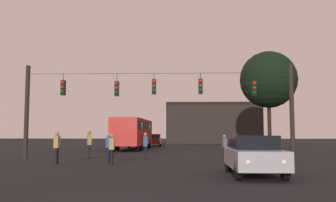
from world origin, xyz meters
TOP-DOWN VIEW (x-y plane):
  - ground_plane at (0.00, 24.50)m, footprint 168.00×168.00m
  - overhead_signal_span at (-0.01, 15.76)m, footprint 17.00×0.44m
  - city_bus at (-3.31, 29.50)m, footprint 2.91×11.08m
  - car_near_right at (4.22, 6.99)m, footprint 1.84×4.35m
  - car_far_left at (-1.94, 39.73)m, footprint 2.00×4.40m
  - pedestrian_crossing_left at (-2.53, 13.12)m, footprint 0.32×0.41m
  - pedestrian_crossing_center at (-0.71, 15.15)m, footprint 0.30×0.40m
  - pedestrian_crossing_right at (-2.04, 11.33)m, footprint 0.26×0.37m
  - pedestrian_near_bus at (-4.33, 15.88)m, footprint 0.35×0.42m
  - pedestrian_trailing at (-5.05, 11.91)m, footprint 0.25×0.37m
  - pedestrian_far_side at (4.11, 15.37)m, footprint 0.30×0.40m
  - corner_building at (6.71, 55.10)m, footprint 15.07×10.21m
  - tree_left_silhouette at (10.94, 32.48)m, footprint 6.13×6.13m

SIDE VIEW (x-z plane):
  - ground_plane at x=0.00m, z-range 0.00..0.00m
  - car_near_right at x=4.22m, z-range 0.04..1.56m
  - car_far_left at x=-1.94m, z-range 0.04..1.56m
  - pedestrian_far_side at x=4.11m, z-range 0.09..1.62m
  - pedestrian_crossing_right at x=-2.04m, z-range 0.10..1.69m
  - pedestrian_crossing_left at x=-2.53m, z-range 0.10..1.74m
  - pedestrian_crossing_center at x=-0.71m, z-range 0.11..1.75m
  - pedestrian_trailing at x=-5.05m, z-range 0.11..1.80m
  - pedestrian_near_bus at x=-4.33m, z-range 0.12..1.90m
  - city_bus at x=-3.31m, z-range 0.37..3.37m
  - corner_building at x=6.71m, z-range 0.00..6.51m
  - overhead_signal_span at x=-0.01m, z-range 0.55..6.50m
  - tree_left_silhouette at x=10.94m, z-range 2.15..12.61m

